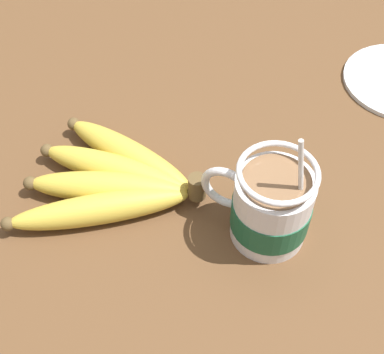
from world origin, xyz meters
TOP-DOWN VIEW (x-y plane):
  - table at (0.00, 0.00)cm, footprint 129.93×129.93cm
  - coffee_mug at (-8.41, -3.63)cm, footprint 11.99×8.24cm
  - banana_bunch at (9.37, -1.86)cm, footprint 20.58×18.71cm

SIDE VIEW (x-z plane):
  - table at x=0.00cm, z-range 0.00..2.87cm
  - banana_bunch at x=9.37cm, z-range 2.49..6.79cm
  - coffee_mug at x=-8.41cm, z-range -0.21..14.90cm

